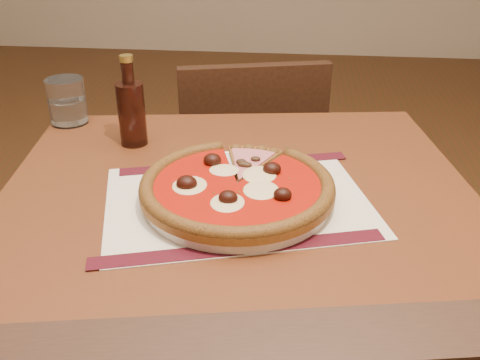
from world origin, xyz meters
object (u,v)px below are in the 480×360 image
object	(u,v)px
water_glass	(67,101)
bottle	(131,110)
chair_far	(248,174)
pizza	(237,185)
table	(239,253)
plate	(237,196)

from	to	relation	value
water_glass	bottle	bearing A→B (deg)	-28.96
chair_far	pizza	world-z (taller)	chair_far
water_glass	pizza	bearing A→B (deg)	-36.95
pizza	water_glass	world-z (taller)	water_glass
chair_far	water_glass	size ratio (longest dim) A/B	8.35
table	plate	world-z (taller)	plate
chair_far	bottle	xyz separation A→B (m)	(-0.19, -0.44, 0.35)
pizza	plate	bearing A→B (deg)	83.23
bottle	pizza	bearing A→B (deg)	-42.01
chair_far	water_glass	xyz separation A→B (m)	(-0.36, -0.34, 0.33)
table	chair_far	bearing A→B (deg)	93.89
chair_far	pizza	xyz separation A→B (m)	(0.04, -0.64, 0.31)
table	plate	size ratio (longest dim) A/B	3.01
plate	pizza	world-z (taller)	pizza
water_glass	table	bearing A→B (deg)	-36.89
table	chair_far	distance (m)	0.67
pizza	water_glass	size ratio (longest dim) A/B	3.19
table	bottle	xyz separation A→B (m)	(-0.23, 0.21, 0.17)
plate	pizza	size ratio (longest dim) A/B	0.96
plate	chair_far	bearing A→B (deg)	93.68
table	plate	xyz separation A→B (m)	(-0.00, 0.00, 0.11)
plate	water_glass	bearing A→B (deg)	143.08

